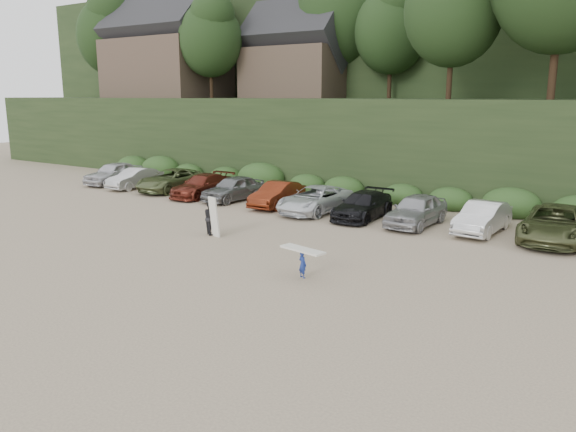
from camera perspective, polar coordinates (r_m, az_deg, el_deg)
The scene contains 5 objects.
ground at distance 21.98m, azimuth -6.39°, elevation -4.41°, with size 120.00×120.00×0.00m, color tan.
hillside_backdrop at distance 54.07m, azimuth 19.40°, elevation 16.82°, with size 90.00×41.50×28.00m.
parked_cars at distance 29.80m, azimuth 6.34°, elevation 1.46°, with size 39.42×5.96×1.59m.
child_surfer at distance 19.53m, azimuth 1.49°, elevation -4.28°, with size 1.81×0.82×1.05m.
adult_surfer at distance 25.76m, azimuth -7.80°, elevation -0.16°, with size 1.22×0.96×1.83m.
Camera 1 is at (13.60, -16.10, 6.26)m, focal length 35.00 mm.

